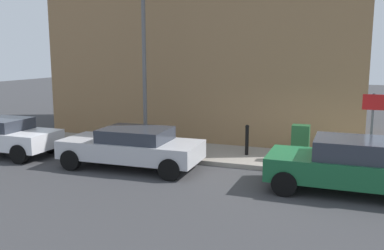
% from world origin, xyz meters
% --- Properties ---
extents(ground, '(80.00, 80.00, 0.00)m').
position_xyz_m(ground, '(0.00, 0.00, 0.00)').
color(ground, '#38383A').
extents(sidewalk, '(2.55, 30.00, 0.15)m').
position_xyz_m(sidewalk, '(1.92, 6.00, 0.07)').
color(sidewalk, gray).
rests_on(sidewalk, ground).
extents(corner_building, '(7.05, 12.67, 9.67)m').
position_xyz_m(corner_building, '(6.67, 4.34, 4.84)').
color(corner_building, olive).
rests_on(corner_building, ground).
extents(car_green, '(1.94, 3.93, 1.42)m').
position_xyz_m(car_green, '(-0.56, -1.44, 0.73)').
color(car_green, '#195933').
rests_on(car_green, ground).
extents(car_silver, '(2.00, 4.42, 1.27)m').
position_xyz_m(car_silver, '(-0.43, 4.84, 0.69)').
color(car_silver, '#B7B7BC').
rests_on(car_silver, ground).
extents(utility_cabinet, '(0.46, 0.61, 1.15)m').
position_xyz_m(utility_cabinet, '(1.82, -0.03, 0.68)').
color(utility_cabinet, '#1E4C28').
rests_on(utility_cabinet, sidewalk).
extents(bollard_near_cabinet, '(0.14, 0.14, 1.04)m').
position_xyz_m(bollard_near_cabinet, '(1.92, 1.73, 0.70)').
color(bollard_near_cabinet, black).
rests_on(bollard_near_cabinet, sidewalk).
extents(street_sign, '(0.08, 0.60, 2.30)m').
position_xyz_m(street_sign, '(1.06, -2.07, 1.66)').
color(street_sign, '#59595B').
rests_on(street_sign, sidewalk).
extents(lamppost, '(0.20, 0.44, 5.72)m').
position_xyz_m(lamppost, '(1.62, 5.40, 3.30)').
color(lamppost, '#59595B').
rests_on(lamppost, sidewalk).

